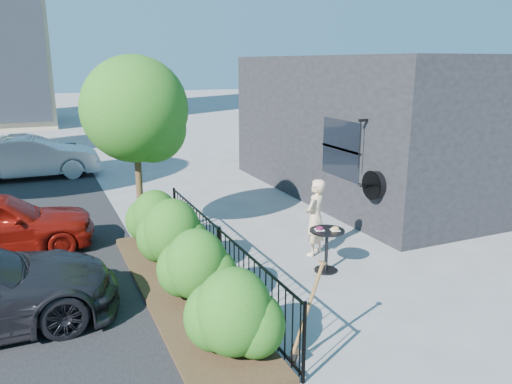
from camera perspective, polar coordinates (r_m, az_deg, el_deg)
name	(u,v)px	position (r m, az deg, el deg)	size (l,w,h in m)	color
ground	(295,272)	(9.55, 4.49, -9.11)	(120.00, 120.00, 0.00)	gray
shop_building	(387,125)	(15.67, 14.71, 7.45)	(6.22, 9.00, 4.00)	black
fence	(220,257)	(8.77, -4.17, -7.37)	(0.05, 6.05, 1.10)	black
planting_bed	(182,291)	(8.79, -8.49, -11.15)	(1.30, 6.00, 0.08)	#382616
shrubs	(184,252)	(8.64, -8.19, -6.83)	(1.10, 5.60, 1.24)	#255F15
patio_tree	(139,116)	(10.66, -13.27, 8.47)	(2.20, 2.20, 3.94)	#3F2B19
cafe_table	(327,243)	(9.46, 8.08, -5.76)	(0.65, 0.65, 0.87)	black
woman	(315,217)	(10.17, 6.79, -2.90)	(0.58, 0.38, 1.58)	beige
shovel	(305,318)	(6.70, 5.65, -14.19)	(0.49, 0.18, 1.42)	brown
car_silver	(31,157)	(18.47, -24.30, 3.65)	(1.53, 4.38, 1.44)	#ABABB0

